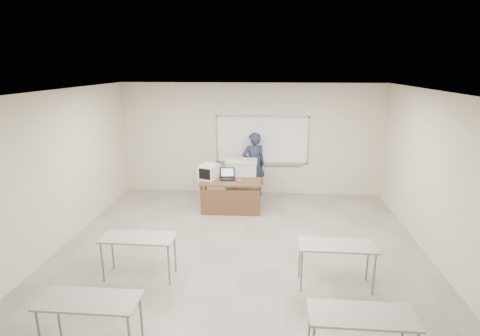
# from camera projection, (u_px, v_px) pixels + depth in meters

# --- Properties ---
(floor) EXTENTS (7.00, 8.00, 0.01)m
(floor) POSITION_uv_depth(u_px,v_px,m) (238.00, 265.00, 6.65)
(floor) COLOR gray
(floor) RESTS_ON ground
(whiteboard) EXTENTS (2.48, 0.10, 1.31)m
(whiteboard) POSITION_uv_depth(u_px,v_px,m) (262.00, 141.00, 10.04)
(whiteboard) COLOR white
(whiteboard) RESTS_ON floor
(student_desks) EXTENTS (4.40, 2.20, 0.73)m
(student_desks) POSITION_uv_depth(u_px,v_px,m) (229.00, 272.00, 5.18)
(student_desks) COLOR #A8A8A2
(student_desks) RESTS_ON floor
(instructor_desk) EXTENTS (1.46, 0.73, 0.75)m
(instructor_desk) POSITION_uv_depth(u_px,v_px,m) (231.00, 190.00, 8.93)
(instructor_desk) COLOR brown
(instructor_desk) RESTS_ON floor
(podium) EXTENTS (0.80, 0.58, 1.12)m
(podium) POSITION_uv_depth(u_px,v_px,m) (241.00, 181.00, 9.59)
(podium) COLOR beige
(podium) RESTS_ON floor
(crt_monitor) EXTENTS (0.40, 0.45, 0.38)m
(crt_monitor) POSITION_uv_depth(u_px,v_px,m) (209.00, 172.00, 9.10)
(crt_monitor) COLOR beige
(crt_monitor) RESTS_ON instructor_desk
(laptop) EXTENTS (0.35, 0.33, 0.26)m
(laptop) POSITION_uv_depth(u_px,v_px,m) (228.00, 177.00, 9.12)
(laptop) COLOR black
(laptop) RESTS_ON instructor_desk
(mouse) EXTENTS (0.12, 0.10, 0.04)m
(mouse) POSITION_uv_depth(u_px,v_px,m) (239.00, 180.00, 8.95)
(mouse) COLOR #A1A5A9
(mouse) RESTS_ON instructor_desk
(keyboard) EXTENTS (0.52, 0.31, 0.03)m
(keyboard) POSITION_uv_depth(u_px,v_px,m) (235.00, 161.00, 9.34)
(keyboard) COLOR beige
(keyboard) RESTS_ON podium
(presenter) EXTENTS (0.74, 0.61, 1.74)m
(presenter) POSITION_uv_depth(u_px,v_px,m) (254.00, 164.00, 10.02)
(presenter) COLOR black
(presenter) RESTS_ON floor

